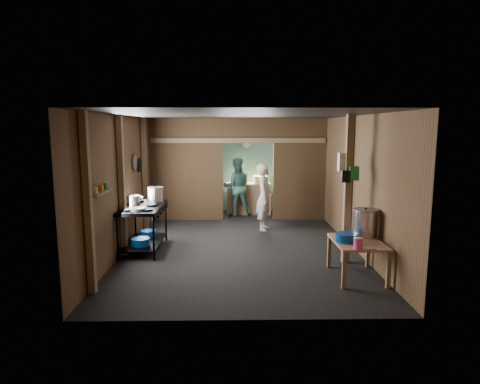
{
  "coord_description": "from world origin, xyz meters",
  "views": [
    {
      "loc": [
        -0.15,
        -8.33,
        2.37
      ],
      "look_at": [
        0.0,
        -0.2,
        1.1
      ],
      "focal_mm": 30.88,
      "sensor_mm": 36.0,
      "label": 1
    }
  ],
  "objects_px": {
    "yellow_tub": "(260,180)",
    "cook": "(264,197)",
    "stock_pot": "(365,223)",
    "gas_range": "(144,228)",
    "prep_table": "(357,259)",
    "pink_bucket": "(358,243)",
    "stove_pot_large": "(156,195)"
  },
  "relations": [
    {
      "from": "yellow_tub",
      "to": "cook",
      "type": "height_order",
      "value": "cook"
    },
    {
      "from": "yellow_tub",
      "to": "stock_pot",
      "type": "bearing_deg",
      "value": -73.38
    },
    {
      "from": "gas_range",
      "to": "yellow_tub",
      "type": "relative_size",
      "value": 4.02
    },
    {
      "from": "gas_range",
      "to": "stock_pot",
      "type": "relative_size",
      "value": 3.12
    },
    {
      "from": "prep_table",
      "to": "pink_bucket",
      "type": "relative_size",
      "value": 6.16
    },
    {
      "from": "prep_table",
      "to": "stove_pot_large",
      "type": "relative_size",
      "value": 3.16
    },
    {
      "from": "pink_bucket",
      "to": "stove_pot_large",
      "type": "bearing_deg",
      "value": 144.5
    },
    {
      "from": "stove_pot_large",
      "to": "yellow_tub",
      "type": "bearing_deg",
      "value": 52.1
    },
    {
      "from": "gas_range",
      "to": "stove_pot_large",
      "type": "xyz_separation_m",
      "value": [
        0.17,
        0.45,
        0.58
      ]
    },
    {
      "from": "stove_pot_large",
      "to": "pink_bucket",
      "type": "relative_size",
      "value": 1.95
    },
    {
      "from": "yellow_tub",
      "to": "pink_bucket",
      "type": "bearing_deg",
      "value": -78.66
    },
    {
      "from": "gas_range",
      "to": "stock_pot",
      "type": "bearing_deg",
      "value": -18.2
    },
    {
      "from": "gas_range",
      "to": "prep_table",
      "type": "xyz_separation_m",
      "value": [
        3.71,
        -1.55,
        -0.14
      ]
    },
    {
      "from": "pink_bucket",
      "to": "cook",
      "type": "bearing_deg",
      "value": 107.28
    },
    {
      "from": "stove_pot_large",
      "to": "pink_bucket",
      "type": "xyz_separation_m",
      "value": [
        3.41,
        -2.44,
        -0.34
      ]
    },
    {
      "from": "prep_table",
      "to": "cook",
      "type": "height_order",
      "value": "cook"
    },
    {
      "from": "gas_range",
      "to": "stove_pot_large",
      "type": "height_order",
      "value": "stove_pot_large"
    },
    {
      "from": "stock_pot",
      "to": "yellow_tub",
      "type": "bearing_deg",
      "value": 106.62
    },
    {
      "from": "gas_range",
      "to": "cook",
      "type": "bearing_deg",
      "value": 32.86
    },
    {
      "from": "cook",
      "to": "gas_range",
      "type": "bearing_deg",
      "value": 132.9
    },
    {
      "from": "stove_pot_large",
      "to": "pink_bucket",
      "type": "bearing_deg",
      "value": -35.5
    },
    {
      "from": "gas_range",
      "to": "cook",
      "type": "height_order",
      "value": "cook"
    },
    {
      "from": "gas_range",
      "to": "pink_bucket",
      "type": "bearing_deg",
      "value": -29.0
    },
    {
      "from": "yellow_tub",
      "to": "cook",
      "type": "xyz_separation_m",
      "value": [
        -0.03,
        -1.84,
        -0.18
      ]
    },
    {
      "from": "stock_pot",
      "to": "cook",
      "type": "height_order",
      "value": "cook"
    },
    {
      "from": "gas_range",
      "to": "stove_pot_large",
      "type": "relative_size",
      "value": 4.63
    },
    {
      "from": "stove_pot_large",
      "to": "stock_pot",
      "type": "xyz_separation_m",
      "value": [
        3.74,
        -1.73,
        -0.2
      ]
    },
    {
      "from": "stock_pot",
      "to": "yellow_tub",
      "type": "height_order",
      "value": "stock_pot"
    },
    {
      "from": "gas_range",
      "to": "cook",
      "type": "relative_size",
      "value": 0.96
    },
    {
      "from": "prep_table",
      "to": "pink_bucket",
      "type": "height_order",
      "value": "pink_bucket"
    },
    {
      "from": "pink_bucket",
      "to": "cook",
      "type": "relative_size",
      "value": 0.11
    },
    {
      "from": "stove_pot_large",
      "to": "pink_bucket",
      "type": "height_order",
      "value": "stove_pot_large"
    }
  ]
}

